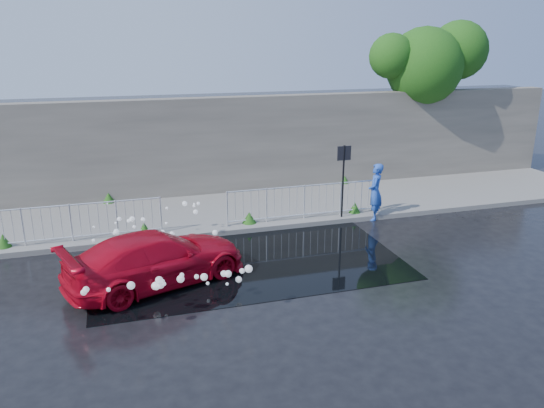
% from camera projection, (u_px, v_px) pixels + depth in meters
% --- Properties ---
extents(ground, '(90.00, 90.00, 0.00)m').
position_uv_depth(ground, '(236.00, 277.00, 13.18)').
color(ground, black).
rests_on(ground, ground).
extents(pavement, '(30.00, 4.00, 0.15)m').
position_uv_depth(pavement, '(203.00, 213.00, 17.73)').
color(pavement, slate).
rests_on(pavement, ground).
extents(curb, '(30.00, 0.25, 0.16)m').
position_uv_depth(curb, '(214.00, 233.00, 15.90)').
color(curb, slate).
rests_on(curb, ground).
extents(retaining_wall, '(30.00, 0.60, 3.50)m').
position_uv_depth(retaining_wall, '(191.00, 147.00, 19.19)').
color(retaining_wall, '#58524A').
rests_on(retaining_wall, pavement).
extents(puddle, '(8.00, 5.00, 0.01)m').
position_uv_depth(puddle, '(246.00, 259.00, 14.23)').
color(puddle, black).
rests_on(puddle, ground).
extents(sign_post, '(0.45, 0.06, 2.50)m').
position_uv_depth(sign_post, '(343.00, 170.00, 16.64)').
color(sign_post, black).
rests_on(sign_post, ground).
extents(tree, '(5.06, 3.08, 6.38)m').
position_uv_depth(tree, '(430.00, 61.00, 21.18)').
color(tree, '#332114').
rests_on(tree, ground).
extents(railing_left, '(5.05, 0.05, 1.10)m').
position_uv_depth(railing_left, '(71.00, 221.00, 14.93)').
color(railing_left, silver).
rests_on(railing_left, pavement).
extents(railing_right, '(5.05, 0.05, 1.10)m').
position_uv_depth(railing_right, '(304.00, 201.00, 16.84)').
color(railing_right, silver).
rests_on(railing_right, pavement).
extents(weeds, '(12.17, 3.93, 0.38)m').
position_uv_depth(weeds, '(197.00, 212.00, 17.07)').
color(weeds, '#144713').
rests_on(weeds, pavement).
extents(water_spray, '(3.70, 5.69, 0.98)m').
position_uv_depth(water_spray, '(165.00, 255.00, 12.74)').
color(water_spray, white).
rests_on(water_spray, ground).
extents(red_car, '(4.73, 3.20, 1.27)m').
position_uv_depth(red_car, '(156.00, 258.00, 12.68)').
color(red_car, '#B6071B').
rests_on(red_car, ground).
extents(person, '(0.73, 0.81, 1.86)m').
position_uv_depth(person, '(375.00, 192.00, 17.09)').
color(person, blue).
rests_on(person, ground).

